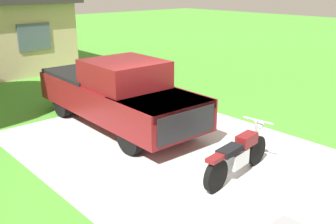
% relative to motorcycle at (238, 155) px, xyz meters
% --- Properties ---
extents(ground_plane, '(80.00, 80.00, 0.00)m').
position_rel_motorcycle_xyz_m(ground_plane, '(-0.12, 1.83, -0.47)').
color(ground_plane, '#47912E').
extents(driveway_pad, '(5.92, 8.19, 0.01)m').
position_rel_motorcycle_xyz_m(driveway_pad, '(-0.12, 1.83, -0.47)').
color(driveway_pad, beige).
rests_on(driveway_pad, ground).
extents(motorcycle, '(2.21, 0.70, 1.09)m').
position_rel_motorcycle_xyz_m(motorcycle, '(0.00, 0.00, 0.00)').
color(motorcycle, black).
rests_on(motorcycle, ground).
extents(pickup_truck, '(2.15, 5.68, 1.90)m').
position_rel_motorcycle_xyz_m(pickup_truck, '(-0.06, 4.20, 0.48)').
color(pickup_truck, black).
rests_on(pickup_truck, ground).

